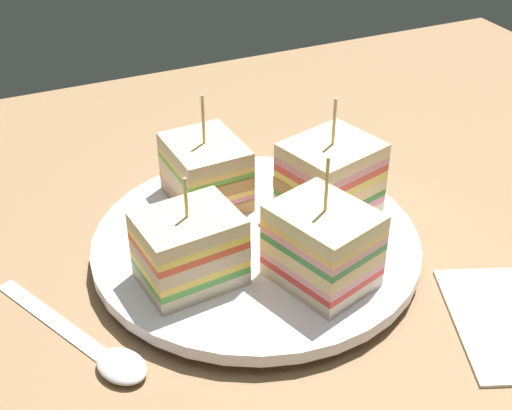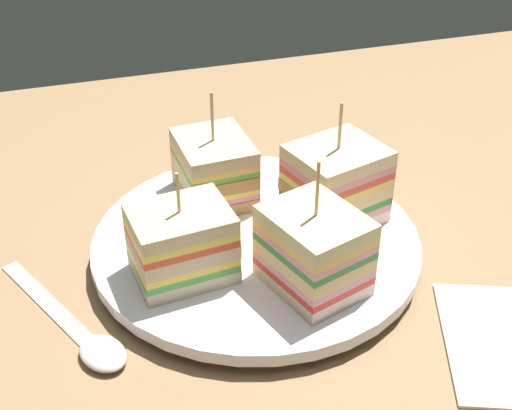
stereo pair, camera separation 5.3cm
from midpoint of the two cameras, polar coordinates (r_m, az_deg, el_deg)
name	(u,v)px [view 2 (the right image)]	position (r cm, az deg, el deg)	size (l,w,h in cm)	color
ground_plane	(256,265)	(56.53, 2.70, -4.90)	(106.40, 76.35, 1.80)	olive
plate	(256,245)	(55.32, 2.75, -3.29)	(25.35, 25.35, 1.79)	white
sandwich_wedge_0	(335,184)	(56.09, 9.12, 1.58)	(8.21, 7.52, 10.10)	beige
sandwich_wedge_1	(214,169)	(58.29, -0.76, 2.82)	(5.96, 7.17, 9.48)	#DBB37F
sandwich_wedge_2	(182,244)	(49.73, -2.90, -3.23)	(7.41, 6.01, 8.46)	beige
sandwich_wedge_3	(314,250)	(49.08, 7.76, -3.75)	(7.37, 8.24, 9.99)	beige
spoon	(88,339)	(49.07, -10.33, -10.71)	(8.33, 14.66, 1.00)	silver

